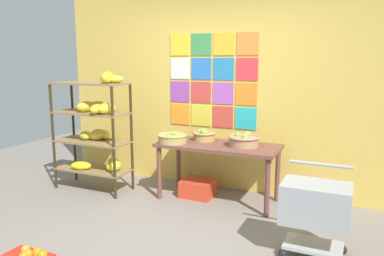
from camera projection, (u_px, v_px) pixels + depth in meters
name	position (u px, v px, depth m)	size (l,w,h in m)	color
ground	(156.00, 239.00, 3.73)	(9.47, 9.47, 0.00)	slate
back_wall_with_art	(219.00, 89.00, 5.07)	(4.79, 0.07, 2.72)	gold
banana_shelf_unit	(97.00, 125.00, 5.01)	(1.03, 0.57, 1.60)	#2F2613
display_table	(218.00, 151.00, 4.68)	(1.50, 0.67, 0.72)	brown
fruit_basket_back_right	(173.00, 138.00, 4.75)	(0.38, 0.38, 0.13)	#A68E4E
fruit_basket_back_left	(204.00, 135.00, 4.87)	(0.30, 0.30, 0.16)	#A8864A
fruit_basket_left	(244.00, 140.00, 4.55)	(0.39, 0.39, 0.17)	#A57C57
produce_crate_under_table	(198.00, 188.00, 4.89)	(0.40, 0.35, 0.22)	red
shopping_cart	(316.00, 207.00, 3.33)	(0.59, 0.44, 0.81)	black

